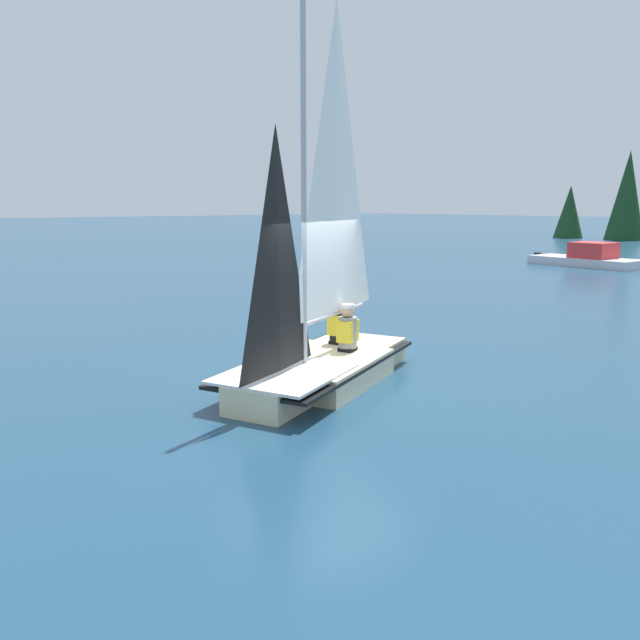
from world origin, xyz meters
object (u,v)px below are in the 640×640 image
(sailor_crew, at_px, (338,330))
(motorboat_distant, at_px, (588,258))
(sailboat_main, at_px, (321,331))
(sailor_helm, at_px, (348,337))

(sailor_crew, distance_m, motorboat_distant, 21.17)
(sailboat_main, relative_size, motorboat_distant, 1.19)
(sailboat_main, bearing_deg, motorboat_distant, 174.30)
(sailor_helm, bearing_deg, sailboat_main, -16.84)
(sailboat_main, height_order, sailor_helm, sailboat_main)
(motorboat_distant, bearing_deg, sailor_helm, -69.37)
(sailor_crew, xyz_separation_m, motorboat_distant, (-6.33, 20.20, -0.26))
(sailboat_main, xyz_separation_m, motorboat_distant, (-6.93, 21.06, -0.44))
(sailboat_main, distance_m, sailor_crew, 1.06)
(sailboat_main, relative_size, sailor_helm, 5.09)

